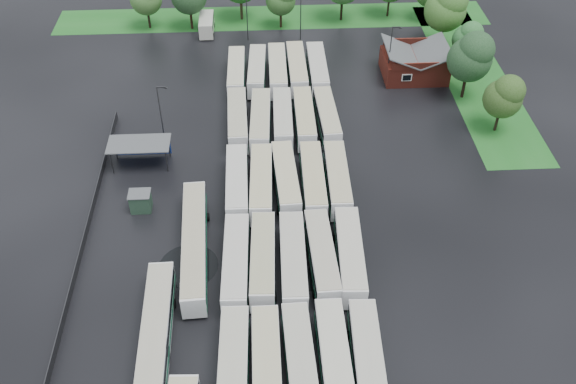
{
  "coord_description": "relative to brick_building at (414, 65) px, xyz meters",
  "views": [
    {
      "loc": [
        -1.19,
        -47.19,
        54.04
      ],
      "look_at": [
        2.0,
        12.0,
        2.5
      ],
      "focal_mm": 40.0,
      "sensor_mm": 36.0,
      "label": 1
    }
  ],
  "objects": [
    {
      "name": "tree_east_3",
      "position": [
        6.61,
        8.82,
        5.61
      ],
      "size": [
        7.02,
        7.02,
        11.62
      ],
      "color": "black",
      "rests_on": "ground"
    },
    {
      "name": "ground",
      "position": [
        -24.0,
        -42.77,
        -1.87
      ],
      "size": [
        160.0,
        160.0,
        0.0
      ],
      "primitive_type": "plane",
      "color": "black",
      "rests_on": "ground"
    },
    {
      "name": "bus_r5c4",
      "position": [
        -15.72,
        -0.8,
        0.11
      ],
      "size": [
        2.85,
        12.93,
        3.59
      ],
      "rotation": [
        0.0,
        0.0,
        -0.01
      ],
      "color": "silver",
      "rests_on": "ground"
    },
    {
      "name": "bus_r1c0",
      "position": [
        -28.45,
        -55.38,
        0.12
      ],
      "size": [
        3.06,
        13.01,
        3.6
      ],
      "rotation": [
        0.0,
        0.0,
        -0.02
      ],
      "color": "silver",
      "rests_on": "ground"
    },
    {
      "name": "bus_r5c0",
      "position": [
        -28.56,
        -0.93,
        0.01
      ],
      "size": [
        2.76,
        12.26,
        3.4
      ],
      "rotation": [
        0.0,
        0.0,
        -0.01
      ],
      "color": "silver",
      "rests_on": "ground"
    },
    {
      "name": "bus_r2c0",
      "position": [
        -28.32,
        -41.8,
        0.11
      ],
      "size": [
        3.04,
        12.94,
        3.59
      ],
      "rotation": [
        0.0,
        0.0,
        -0.02
      ],
      "color": "silver",
      "rests_on": "ground"
    },
    {
      "name": "bus_r5c3",
      "position": [
        -18.95,
        -0.42,
        0.11
      ],
      "size": [
        2.8,
        12.92,
        3.59
      ],
      "rotation": [
        0.0,
        0.0,
        0.0
      ],
      "color": "silver",
      "rests_on": "ground"
    },
    {
      "name": "utility_hut",
      "position": [
        -40.2,
        -30.17,
        -0.55
      ],
      "size": [
        2.7,
        2.2,
        2.62
      ],
      "color": "#24402D",
      "rests_on": "ground"
    },
    {
      "name": "west_fence",
      "position": [
        -46.2,
        -34.77,
        -1.27
      ],
      "size": [
        0.1,
        50.0,
        1.2
      ],
      "primitive_type": "cube",
      "color": "#2D2D30",
      "rests_on": "ground"
    },
    {
      "name": "bus_r4c1",
      "position": [
        -25.04,
        -14.57,
        0.09
      ],
      "size": [
        3.27,
        12.9,
        3.56
      ],
      "rotation": [
        0.0,
        0.0,
        -0.04
      ],
      "color": "silver",
      "rests_on": "ground"
    },
    {
      "name": "lamp_post_nw",
      "position": [
        -38.35,
        -16.96,
        3.67
      ],
      "size": [
        1.47,
        0.29,
        9.54
      ],
      "color": "#2D2D30",
      "rests_on": "ground"
    },
    {
      "name": "bus_r1c2",
      "position": [
        -22.13,
        -55.0,
        0.06
      ],
      "size": [
        3.08,
        12.63,
        3.49
      ],
      "rotation": [
        0.0,
        0.0,
        0.03
      ],
      "color": "silver",
      "rests_on": "ground"
    },
    {
      "name": "lamp_post_ne",
      "position": [
        -4.49,
        -1.78,
        3.68
      ],
      "size": [
        1.47,
        0.29,
        9.55
      ],
      "color": "#2D2D30",
      "rests_on": "ground"
    },
    {
      "name": "bus_r4c4",
      "position": [
        -15.5,
        -14.02,
        0.01
      ],
      "size": [
        3.05,
        12.32,
        3.41
      ],
      "rotation": [
        0.0,
        0.0,
        0.04
      ],
      "color": "silver",
      "rests_on": "ground"
    },
    {
      "name": "tree_east_1",
      "position": [
        6.48,
        -7.0,
        5.25
      ],
      "size": [
        6.68,
        6.68,
        11.06
      ],
      "color": "black",
      "rests_on": "ground"
    },
    {
      "name": "artic_bus_west_c",
      "position": [
        -36.11,
        -51.89,
        0.07
      ],
      "size": [
        2.98,
        18.83,
        3.49
      ],
      "rotation": [
        0.0,
        0.0,
        0.02
      ],
      "color": "silver",
      "rests_on": "ground"
    },
    {
      "name": "bus_r1c4",
      "position": [
        -15.75,
        -55.12,
        0.1
      ],
      "size": [
        3.26,
        12.93,
        3.57
      ],
      "rotation": [
        0.0,
        0.0,
        -0.04
      ],
      "color": "silver",
      "rests_on": "ground"
    },
    {
      "name": "bus_r2c4",
      "position": [
        -15.68,
        -41.31,
        0.1
      ],
      "size": [
        3.31,
        12.98,
        3.58
      ],
      "rotation": [
        0.0,
        0.0,
        -0.05
      ],
      "color": "silver",
      "rests_on": "ground"
    },
    {
      "name": "grass_strip_east",
      "position": [
        10.0,
        0.03,
        -1.86
      ],
      "size": [
        10.0,
        50.0,
        0.01
      ],
      "primitive_type": "cube",
      "color": "#1D661F",
      "rests_on": "ground"
    },
    {
      "name": "wash_shed",
      "position": [
        -41.2,
        -20.74,
        1.12
      ],
      "size": [
        8.2,
        4.2,
        3.58
      ],
      "color": "#2D2D30",
      "rests_on": "ground"
    },
    {
      "name": "bus_r3c3",
      "position": [
        -18.7,
        -28.15,
        0.1
      ],
      "size": [
        2.91,
        12.89,
        3.58
      ],
      "rotation": [
        0.0,
        0.0,
        -0.01
      ],
      "color": "silver",
      "rests_on": "ground"
    },
    {
      "name": "bus_r5c2",
      "position": [
        -22.04,
        -0.75,
        0.1
      ],
      "size": [
        2.85,
        12.87,
        3.58
      ],
      "rotation": [
        0.0,
        0.0,
        -0.01
      ],
      "color": "silver",
      "rests_on": "ground"
    },
    {
      "name": "minibus",
      "position": [
        -34.02,
        16.66,
        -0.26
      ],
      "size": [
        2.54,
        6.63,
        2.89
      ],
      "rotation": [
        0.0,
        0.0,
        -0.0
      ],
      "color": "beige",
      "rests_on": "ground"
    },
    {
      "name": "bus_r1c3",
      "position": [
        -18.87,
        -54.93,
        0.12
      ],
      "size": [
        2.8,
        12.95,
        3.6
      ],
      "rotation": [
        0.0,
        0.0,
        0.0
      ],
      "color": "silver",
      "rests_on": "ground"
    },
    {
      "name": "brick_building",
      "position": [
        0.0,
        0.0,
        0.0
      ],
      "size": [
        10.07,
        8.6,
        5.39
      ],
      "color": "maroon",
      "rests_on": "ground"
    },
    {
      "name": "bus_r3c2",
      "position": [
        -22.09,
        -27.75,
        0.08
      ],
      "size": [
        3.28,
        12.79,
        3.53
      ],
      "rotation": [
        0.0,
        0.0,
        0.05
      ],
      "color": "silver",
      "rests_on": "ground"
    },
    {
      "name": "lamp_post_back_w",
      "position": [
        -26.57,
        13.37,
        3.71
      ],
      "size": [
        1.48,
        0.29,
        9.61
      ],
      "color": "#2D2D30",
      "rests_on": "ground"
    },
    {
      "name": "bus_r3c0",
      "position": [
        -28.28,
        -28.18,
        0.08
      ],
      "size": [
        2.78,
        12.71,
        3.53
      ],
      "rotation": [
        0.0,
        0.0,
        0.01
      ],
      "color": "silver",
      "rests_on": "ground"
    },
    {
      "name": "puddle_2",
      "position": [
        -33.81,
        -40.05,
        -1.86
      ],
      "size": [
        6.79,
        6.79,
        0.01
      ],
      "primitive_type": "cylinder",
      "color": "black",
      "rests_on": "ground"
    },
    {
      "name": "tree_east_0",
      "position": [
        8.92,
        -15.96,
        3.97
      ],
      "size": [
        5.48,
        5.48,
        9.08
      ],
      "color": "black",
      "rests_on": "ground"
    },
    {
      "name": "bus_r5c1",
      "position": [
        -25.31,
        -0.54,
        0.02
      ],
      "size": [
        3.22,
        12.4,
        3.42
      ],
      "rotation": [
        0.0,
        0.0,
        -0.05
      ],
      "color": "silver",
      "rests_on": "ground"
    },
    {
      "name": "bus_r1c1",
      "position": [
        -25.33,
        -55.3,
        0.08
      ],
      "size": [
        2.74,
        12.71,
        3.54
      ],
      "rotation": [
        0.0,
        0.0,
        -0.0
      ],
      "color": "silver",
      "rests_on": "ground"
    },
    {
      "name": "lamp_post_back_e",
      "position": [
        -17.32,
        12.96,
        3.93
      ],
      "size": [
        1.54,
        0.3,
        9.99
      ],
      "color": "#2D2D30",
      "rests_on": "ground"
    },
    {
      "name": "puddle_3",
      "position": [
        -19.54,
        -42.85,
        -1.86
      ],
      "size": [
        3.68,
        3.68,
        0.01
      ],
      "primitive_type": "cylinder",
      "color": "black",
      "rests_on": "ground"
    },
    {
      "name": "tree_east_2",
      "position": [
        8.92,
        2.5,
        3.25
      ],
      "size": [
        4.8,
        4.8,
        7.95
      ],
      "color": "black",
      "rests_on": "ground"
    },
    {
      "name": "bus_r4c3",
      "position": [
        -18.76,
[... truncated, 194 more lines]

